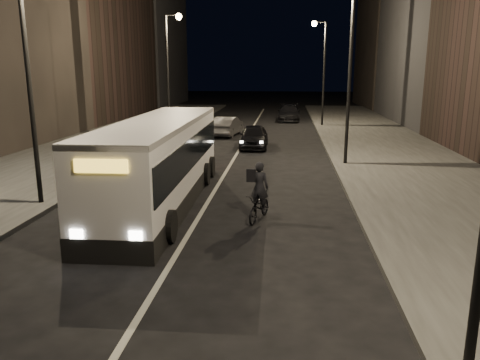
% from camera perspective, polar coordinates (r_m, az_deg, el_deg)
% --- Properties ---
extents(ground, '(180.00, 180.00, 0.00)m').
position_cam_1_polar(ground, '(11.94, -8.07, -9.47)').
color(ground, black).
rests_on(ground, ground).
extents(sidewalk_right, '(7.00, 70.00, 0.16)m').
position_cam_1_polar(sidewalk_right, '(25.74, 18.59, 2.55)').
color(sidewalk_right, '#31322F').
rests_on(sidewalk_right, ground).
extents(sidewalk_left, '(7.00, 70.00, 0.16)m').
position_cam_1_polar(sidewalk_left, '(27.48, -18.54, 3.20)').
color(sidewalk_left, '#31322F').
rests_on(sidewalk_left, ground).
extents(streetlight_right_mid, '(1.20, 0.44, 8.12)m').
position_cam_1_polar(streetlight_right_mid, '(22.83, 12.69, 14.96)').
color(streetlight_right_mid, black).
rests_on(streetlight_right_mid, sidewalk_right).
extents(streetlight_right_far, '(1.20, 0.44, 8.12)m').
position_cam_1_polar(streetlight_right_far, '(38.76, 9.86, 14.31)').
color(streetlight_right_far, black).
rests_on(streetlight_right_far, sidewalk_right).
extents(streetlight_left_near, '(1.20, 0.44, 8.12)m').
position_cam_1_polar(streetlight_left_near, '(16.75, -23.90, 14.86)').
color(streetlight_left_near, black).
rests_on(streetlight_left_near, sidewalk_left).
extents(streetlight_left_far, '(1.20, 0.44, 8.12)m').
position_cam_1_polar(streetlight_left_far, '(33.66, -8.43, 14.53)').
color(streetlight_left_far, black).
rests_on(streetlight_left_far, sidewalk_left).
extents(city_bus, '(2.73, 10.92, 2.93)m').
position_cam_1_polar(city_bus, '(16.43, -9.67, 2.62)').
color(city_bus, silver).
rests_on(city_bus, ground).
extents(cyclist_on_bicycle, '(1.01, 1.75, 1.91)m').
position_cam_1_polar(cyclist_on_bicycle, '(14.45, 2.39, -2.58)').
color(cyclist_on_bicycle, black).
rests_on(cyclist_on_bicycle, ground).
extents(car_near, '(1.68, 4.04, 1.37)m').
position_cam_1_polar(car_near, '(28.04, 1.71, 5.33)').
color(car_near, black).
rests_on(car_near, ground).
extents(car_mid, '(1.98, 4.26, 1.35)m').
position_cam_1_polar(car_mid, '(33.27, -1.55, 6.59)').
color(car_mid, '#343537').
rests_on(car_mid, ground).
extents(car_far, '(2.07, 4.95, 1.43)m').
position_cam_1_polar(car_far, '(43.25, 5.97, 8.14)').
color(car_far, black).
rests_on(car_far, ground).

